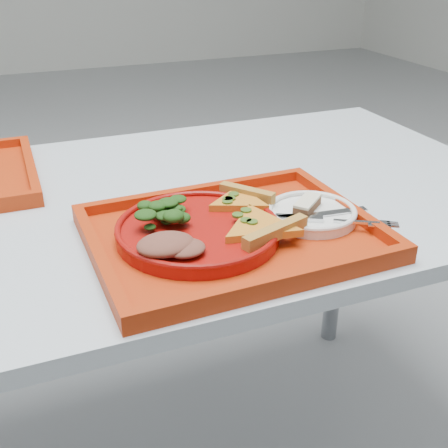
{
  "coord_description": "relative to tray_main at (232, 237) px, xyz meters",
  "views": [
    {
      "loc": [
        -0.16,
        -0.95,
        1.19
      ],
      "look_at": [
        0.13,
        -0.2,
        0.78
      ],
      "focal_mm": 45.0,
      "sensor_mm": 36.0,
      "label": 1
    }
  ],
  "objects": [
    {
      "name": "table",
      "position": [
        -0.15,
        0.21,
        -0.08
      ],
      "size": [
        1.6,
        0.8,
        0.75
      ],
      "color": "#B2BCC8",
      "rests_on": "ground"
    },
    {
      "name": "pizza_slice_b",
      "position": [
        0.04,
        0.06,
        0.03
      ],
      "size": [
        0.15,
        0.15,
        0.02
      ],
      "primitive_type": null,
      "rotation": [
        0.0,
        0.0,
        3.8
      ],
      "color": "gold",
      "rests_on": "dinner_plate"
    },
    {
      "name": "fork",
      "position": [
        0.16,
        -0.05,
        0.02
      ],
      "size": [
        0.17,
        0.11,
        0.01
      ],
      "primitive_type": "cube",
      "rotation": [
        0.0,
        0.0,
        -0.52
      ],
      "color": "silver",
      "rests_on": "side_plate"
    },
    {
      "name": "dinner_plate",
      "position": [
        -0.06,
        0.01,
        0.02
      ],
      "size": [
        0.26,
        0.26,
        0.02
      ],
      "primitive_type": "cylinder",
      "color": "maroon",
      "rests_on": "tray_main"
    },
    {
      "name": "side_plate",
      "position": [
        0.14,
        0.0,
        0.01
      ],
      "size": [
        0.15,
        0.15,
        0.01
      ],
      "primitive_type": "cylinder",
      "color": "white",
      "rests_on": "tray_main"
    },
    {
      "name": "pizza_slice_a",
      "position": [
        0.03,
        -0.03,
        0.03
      ],
      "size": [
        0.16,
        0.17,
        0.02
      ],
      "primitive_type": null,
      "rotation": [
        0.0,
        0.0,
        1.9
      ],
      "color": "gold",
      "rests_on": "dinner_plate"
    },
    {
      "name": "dessert_bar",
      "position": [
        0.14,
        0.01,
        0.03
      ],
      "size": [
        0.07,
        0.06,
        0.02
      ],
      "rotation": [
        0.0,
        0.0,
        0.71
      ],
      "color": "#4D2E19",
      "rests_on": "side_plate"
    },
    {
      "name": "knife",
      "position": [
        0.14,
        -0.02,
        0.02
      ],
      "size": [
        0.19,
        0.04,
        0.01
      ],
      "primitive_type": "cube",
      "rotation": [
        0.0,
        0.0,
        -0.1
      ],
      "color": "silver",
      "rests_on": "side_plate"
    },
    {
      "name": "tray_main",
      "position": [
        0.0,
        0.0,
        0.0
      ],
      "size": [
        0.46,
        0.36,
        0.01
      ],
      "primitive_type": "cube",
      "rotation": [
        0.0,
        0.0,
        0.03
      ],
      "color": "#A52808",
      "rests_on": "table"
    },
    {
      "name": "meat_portion",
      "position": [
        -0.12,
        -0.05,
        0.04
      ],
      "size": [
        0.09,
        0.07,
        0.03
      ],
      "primitive_type": "ellipsoid",
      "color": "brown",
      "rests_on": "dinner_plate"
    },
    {
      "name": "salad_heap",
      "position": [
        -0.1,
        0.05,
        0.04
      ],
      "size": [
        0.08,
        0.07,
        0.04
      ],
      "primitive_type": "ellipsoid",
      "color": "black",
      "rests_on": "dinner_plate"
    }
  ]
}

